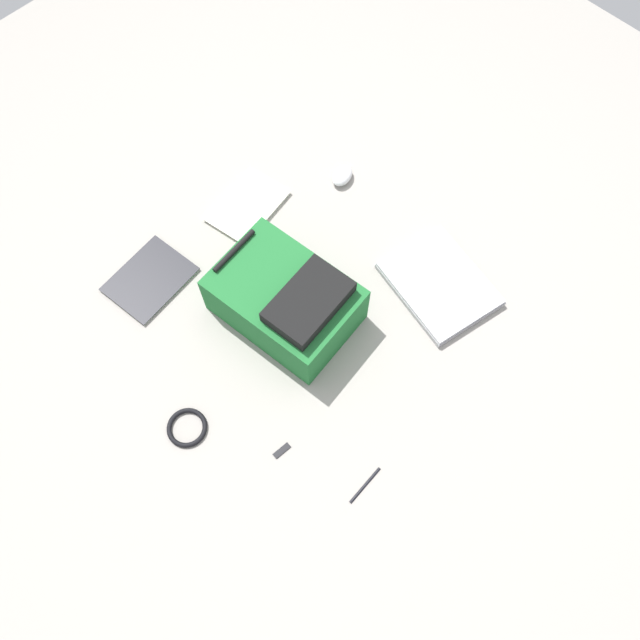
# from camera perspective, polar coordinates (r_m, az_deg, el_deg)

# --- Properties ---
(ground_plane) EXTENTS (3.63, 3.63, 0.00)m
(ground_plane) POSITION_cam_1_polar(r_m,az_deg,el_deg) (2.08, -1.05, 0.08)
(ground_plane) COLOR gray
(backpack) EXTENTS (0.45, 0.34, 0.22)m
(backpack) POSITION_cam_1_polar(r_m,az_deg,el_deg) (2.00, -2.91, 1.73)
(backpack) COLOR #1E662D
(backpack) RESTS_ON ground_plane
(laptop) EXTENTS (0.39, 0.33, 0.03)m
(laptop) POSITION_cam_1_polar(r_m,az_deg,el_deg) (2.15, 10.36, 3.09)
(laptop) COLOR #929296
(laptop) RESTS_ON ground_plane
(book_comic) EXTENTS (0.23, 0.28, 0.01)m
(book_comic) POSITION_cam_1_polar(r_m,az_deg,el_deg) (2.21, -14.58, 3.44)
(book_comic) COLOR silver
(book_comic) RESTS_ON ground_plane
(book_blue) EXTENTS (0.22, 0.29, 0.02)m
(book_blue) POSITION_cam_1_polar(r_m,az_deg,el_deg) (2.30, -6.34, 9.85)
(book_blue) COLOR silver
(book_blue) RESTS_ON ground_plane
(computer_mouse) EXTENTS (0.09, 0.11, 0.04)m
(computer_mouse) POSITION_cam_1_polar(r_m,az_deg,el_deg) (2.34, 1.94, 12.48)
(computer_mouse) COLOR silver
(computer_mouse) RESTS_ON ground_plane
(cable_coil) EXTENTS (0.12, 0.12, 0.01)m
(cable_coil) POSITION_cam_1_polar(r_m,az_deg,el_deg) (1.99, -11.43, -9.24)
(cable_coil) COLOR black
(cable_coil) RESTS_ON ground_plane
(pen_black) EXTENTS (0.02, 0.13, 0.01)m
(pen_black) POSITION_cam_1_polar(r_m,az_deg,el_deg) (1.92, 3.95, -14.14)
(pen_black) COLOR black
(pen_black) RESTS_ON ground_plane
(usb_stick) EXTENTS (0.02, 0.06, 0.01)m
(usb_stick) POSITION_cam_1_polar(r_m,az_deg,el_deg) (1.94, -3.35, -11.27)
(usb_stick) COLOR black
(usb_stick) RESTS_ON ground_plane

